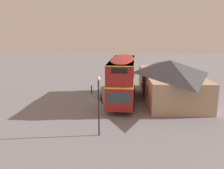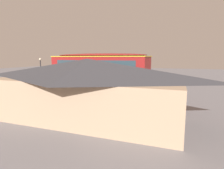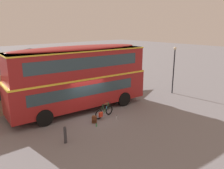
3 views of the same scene
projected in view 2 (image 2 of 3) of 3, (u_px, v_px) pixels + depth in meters
name	position (u px, v px, depth m)	size (l,w,h in m)	color
ground_plane	(105.00, 98.00, 19.98)	(120.00, 120.00, 0.00)	slate
double_decker_bus	(99.00, 75.00, 18.57)	(10.54, 3.52, 4.79)	black
touring_bicycle	(103.00, 93.00, 21.12)	(1.72, 0.59, 0.99)	black
backpack_on_ground	(113.00, 94.00, 21.09)	(0.39, 0.38, 0.50)	#592D19
water_bottle_clear_plastic	(102.00, 93.00, 22.07)	(0.07, 0.07, 0.26)	silver
water_bottle_green_metal	(117.00, 94.00, 21.57)	(0.07, 0.07, 0.25)	green
pub_building	(88.00, 88.00, 13.13)	(13.45, 6.39, 4.30)	tan
street_lamp	(41.00, 71.00, 23.27)	(0.28, 0.28, 4.31)	black
kerb_bollard	(138.00, 91.00, 21.20)	(0.16, 0.16, 0.97)	#333338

